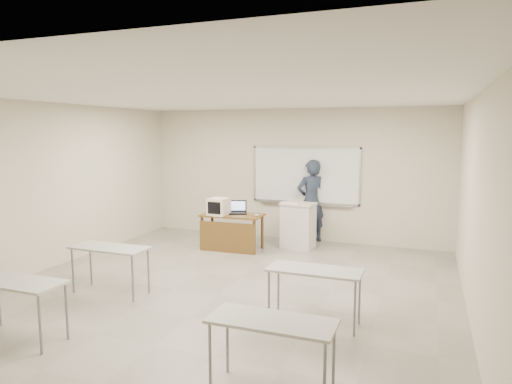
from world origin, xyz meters
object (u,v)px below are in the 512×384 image
at_px(whiteboard, 305,176).
at_px(podium, 298,225).
at_px(instructor_desk, 230,226).
at_px(presenter, 311,201).
at_px(laptop, 239,211).
at_px(keyboard, 290,203).
at_px(mouse, 257,215).
at_px(crt_monitor, 219,206).

height_order(whiteboard, podium, whiteboard).
height_order(instructor_desk, presenter, presenter).
xyz_separation_m(whiteboard, laptop, (-1.12, -1.21, -0.67)).
bearing_deg(whiteboard, keyboard, -96.00).
relative_size(mouse, keyboard, 0.27).
bearing_deg(instructor_desk, keyboard, 25.80).
xyz_separation_m(podium, crt_monitor, (-1.52, -0.72, 0.43)).
height_order(whiteboard, instructor_desk, whiteboard).
bearing_deg(keyboard, instructor_desk, -146.73).
relative_size(whiteboard, instructor_desk, 1.94).
bearing_deg(laptop, instructor_desk, -130.31).
distance_m(crt_monitor, laptop, 0.46).
relative_size(keyboard, presenter, 0.21).
bearing_deg(presenter, laptop, 4.44).
relative_size(podium, mouse, 8.92).
bearing_deg(mouse, keyboard, 52.05).
xyz_separation_m(laptop, presenter, (1.29, 1.12, 0.12)).
height_order(crt_monitor, laptop, crt_monitor).
distance_m(instructor_desk, presenter, 2.00).
bearing_deg(laptop, mouse, -40.82).
relative_size(instructor_desk, keyboard, 3.22).
height_order(laptop, keyboard, laptop).
relative_size(podium, keyboard, 2.45).
bearing_deg(whiteboard, presenter, -28.32).
bearing_deg(mouse, podium, 51.75).
bearing_deg(whiteboard, laptop, -132.92).
height_order(instructor_desk, podium, podium).
bearing_deg(presenter, instructor_desk, 8.61).
height_order(whiteboard, laptop, whiteboard).
bearing_deg(crt_monitor, podium, 27.47).
distance_m(instructor_desk, crt_monitor, 0.47).
height_order(podium, laptop, laptop).
distance_m(laptop, presenter, 1.71).
bearing_deg(mouse, presenter, 68.86).
distance_m(whiteboard, presenter, 0.58).
height_order(whiteboard, crt_monitor, whiteboard).
height_order(crt_monitor, mouse, crt_monitor).
bearing_deg(laptop, presenter, 19.30).
height_order(crt_monitor, keyboard, crt_monitor).
distance_m(podium, laptop, 1.30).
bearing_deg(presenter, podium, 44.23).
xyz_separation_m(whiteboard, podium, (0.06, -0.77, -0.99)).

